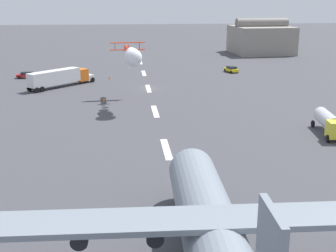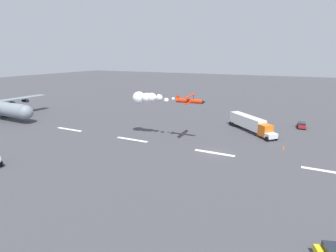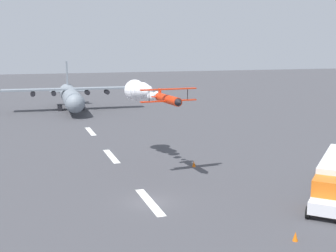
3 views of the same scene
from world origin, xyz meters
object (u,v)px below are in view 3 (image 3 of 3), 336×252
(traffic_cone_near, at_px, (295,236))
(cargo_transport_plane, at_px, (71,97))
(semi_truck_orange, at_px, (334,174))
(stunt_biplane_red, at_px, (141,91))
(traffic_cone_far, at_px, (194,164))

(traffic_cone_near, bearing_deg, cargo_transport_plane, 6.45)
(cargo_transport_plane, xyz_separation_m, traffic_cone_near, (-77.34, -8.75, -3.05))
(cargo_transport_plane, xyz_separation_m, semi_truck_orange, (-68.97, -18.94, -1.28))
(traffic_cone_near, bearing_deg, stunt_biplane_red, 9.45)
(semi_truck_orange, xyz_separation_m, traffic_cone_far, (14.23, 9.69, -1.77))
(stunt_biplane_red, xyz_separation_m, traffic_cone_near, (-28.30, -4.71, -8.77))
(traffic_cone_near, relative_size, traffic_cone_far, 1.00)
(stunt_biplane_red, relative_size, traffic_cone_far, 22.88)
(stunt_biplane_red, bearing_deg, semi_truck_orange, -143.23)
(cargo_transport_plane, relative_size, stunt_biplane_red, 1.81)
(traffic_cone_far, bearing_deg, semi_truck_orange, -145.74)
(semi_truck_orange, distance_m, traffic_cone_near, 13.30)
(traffic_cone_far, bearing_deg, traffic_cone_near, 178.74)
(stunt_biplane_red, relative_size, semi_truck_orange, 1.30)
(stunt_biplane_red, distance_m, traffic_cone_near, 30.00)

